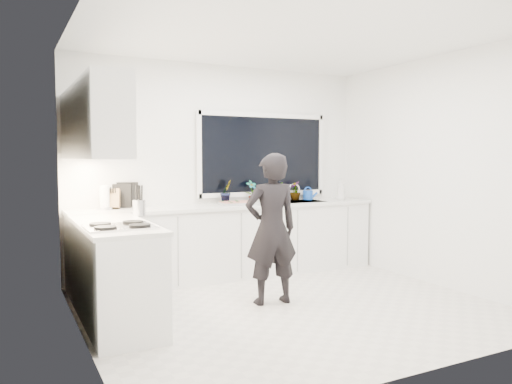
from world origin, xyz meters
TOP-DOWN VIEW (x-y plane):
  - floor at (0.00, 0.00)m, footprint 4.00×3.50m
  - wall_back at (0.00, 1.76)m, footprint 4.00×0.02m
  - wall_left at (-2.01, 0.00)m, footprint 0.02×3.50m
  - wall_right at (2.01, 0.00)m, footprint 0.02×3.50m
  - ceiling at (0.00, 0.00)m, footprint 4.00×3.50m
  - window at (0.60, 1.73)m, footprint 1.80×0.02m
  - base_cabinets_back at (0.00, 1.45)m, footprint 3.92×0.58m
  - base_cabinets_left at (-1.67, 0.35)m, footprint 0.58×1.60m
  - countertop_back at (0.00, 1.44)m, footprint 3.94×0.62m
  - countertop_left at (-1.67, 0.35)m, footprint 0.62×1.60m
  - upper_cabinets at (-1.79, 0.70)m, footprint 0.34×2.10m
  - sink at (1.05, 1.45)m, footprint 0.58×0.42m
  - faucet at (1.05, 1.65)m, footprint 0.03×0.03m
  - stovetop at (-1.69, -0.00)m, footprint 0.56×0.48m
  - person at (-0.11, 0.21)m, footprint 0.60×0.42m
  - pizza_tray at (0.06, 1.42)m, footprint 0.45×0.35m
  - pizza at (0.06, 1.42)m, footprint 0.41×0.31m
  - watering_can at (1.25, 1.61)m, footprint 0.14×0.14m
  - paper_towel_roll at (-1.53, 1.55)m, footprint 0.12×0.12m
  - knife_block at (-1.42, 1.59)m, footprint 0.16×0.14m
  - utensil_crock at (-1.33, 0.80)m, footprint 0.14×0.14m
  - picture_frame_large at (-1.31, 1.69)m, footprint 0.21×0.10m
  - picture_frame_small at (-1.24, 1.69)m, footprint 0.25×0.07m
  - herb_plants at (0.56, 1.61)m, footprint 1.24×0.31m
  - soap_bottles at (1.59, 1.30)m, footprint 0.15×0.15m

SIDE VIEW (x-z plane):
  - floor at x=0.00m, z-range -0.02..0.00m
  - base_cabinets_back at x=0.00m, z-range 0.00..0.88m
  - base_cabinets_left at x=-1.67m, z-range 0.00..0.88m
  - person at x=-0.11m, z-range 0.00..1.56m
  - sink at x=1.05m, z-range 0.80..0.94m
  - countertop_back at x=0.00m, z-range 0.88..0.92m
  - countertop_left at x=-1.67m, z-range 0.88..0.92m
  - stovetop at x=-1.69m, z-range 0.92..0.95m
  - pizza_tray at x=0.06m, z-range 0.92..0.95m
  - pizza at x=0.06m, z-range 0.95..0.96m
  - watering_can at x=1.25m, z-range 0.92..1.05m
  - utensil_crock at x=-1.33m, z-range 0.92..1.08m
  - faucet at x=1.05m, z-range 0.92..1.14m
  - knife_block at x=-1.42m, z-range 0.92..1.14m
  - paper_towel_roll at x=-1.53m, z-range 0.92..1.18m
  - herb_plants at x=0.56m, z-range 0.91..1.21m
  - picture_frame_large at x=-1.31m, z-range 0.92..1.20m
  - soap_bottles at x=1.59m, z-range 0.91..1.22m
  - picture_frame_small at x=-1.24m, z-range 0.92..1.22m
  - wall_back at x=0.00m, z-range 0.00..2.70m
  - wall_left at x=-2.01m, z-range 0.00..2.70m
  - wall_right at x=2.01m, z-range 0.00..2.70m
  - window at x=0.60m, z-range 1.05..2.05m
  - upper_cabinets at x=-1.79m, z-range 1.50..2.20m
  - ceiling at x=0.00m, z-range 2.70..2.72m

